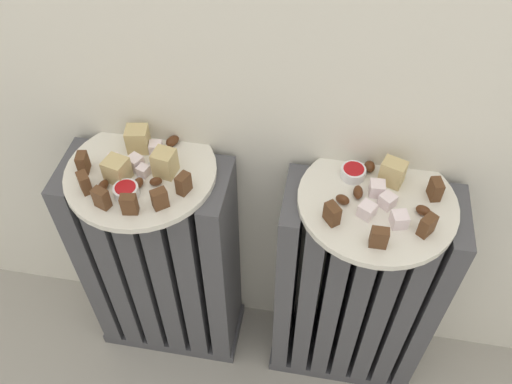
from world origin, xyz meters
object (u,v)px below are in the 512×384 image
at_px(radiator_left, 162,265).
at_px(jam_bowl_right, 353,172).
at_px(fork, 144,173).
at_px(radiator_right, 354,293).
at_px(plate_right, 377,202).
at_px(jam_bowl_left, 126,191).
at_px(plate_left, 141,172).

xyz_separation_m(radiator_left, jam_bowl_right, (0.38, 0.05, 0.31)).
bearing_deg(fork, radiator_right, 1.23).
xyz_separation_m(jam_bowl_right, fork, (-0.37, -0.06, -0.01)).
distance_m(plate_right, jam_bowl_right, 0.07).
xyz_separation_m(plate_right, jam_bowl_right, (-0.05, 0.05, 0.02)).
bearing_deg(radiator_left, jam_bowl_left, -93.25).
height_order(radiator_left, plate_left, plate_left).
bearing_deg(jam_bowl_right, plate_right, -46.95).
bearing_deg(jam_bowl_right, fork, -171.09).
bearing_deg(jam_bowl_right, plate_left, -172.64).
relative_size(jam_bowl_right, fork, 0.43).
bearing_deg(fork, jam_bowl_left, -104.16).
relative_size(radiator_right, plate_right, 2.07).
height_order(jam_bowl_left, jam_bowl_right, same).
height_order(plate_left, jam_bowl_left, jam_bowl_left).
bearing_deg(fork, jam_bowl_right, 8.91).
height_order(radiator_right, jam_bowl_right, jam_bowl_right).
height_order(radiator_left, jam_bowl_right, jam_bowl_right).
height_order(radiator_left, plate_right, plate_right).
distance_m(plate_left, fork, 0.02).
xyz_separation_m(radiator_left, plate_right, (0.42, -0.00, 0.29)).
xyz_separation_m(radiator_right, plate_left, (-0.42, 0.00, 0.29)).
height_order(radiator_right, fork, fork).
bearing_deg(plate_right, jam_bowl_right, 133.05).
height_order(plate_right, jam_bowl_right, jam_bowl_right).
distance_m(radiator_left, fork, 0.30).
distance_m(jam_bowl_left, fork, 0.06).
distance_m(radiator_left, plate_right, 0.52).
distance_m(plate_left, plate_right, 0.42).
bearing_deg(radiator_left, jam_bowl_right, 7.36).
bearing_deg(plate_right, fork, -178.77).
height_order(radiator_right, plate_left, plate_left).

